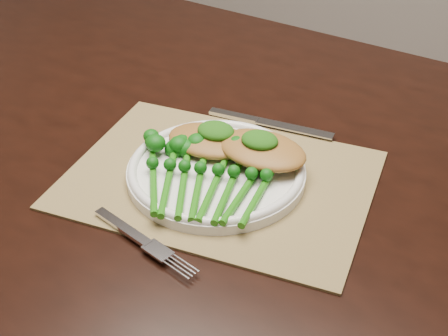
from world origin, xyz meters
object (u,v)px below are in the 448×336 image
at_px(dinner_plate, 216,170).
at_px(broccolini_bundle, 206,185).
at_px(dining_table, 201,304).
at_px(placemat, 219,179).
at_px(chicken_fillet_left, 209,140).

bearing_deg(dinner_plate, broccolini_bundle, -79.62).
bearing_deg(dinner_plate, dining_table, 131.53).
distance_m(dining_table, broccolini_bundle, 0.43).
bearing_deg(broccolini_bundle, placemat, 78.06).
xyz_separation_m(placemat, dinner_plate, (-0.01, 0.00, 0.01)).
bearing_deg(broccolini_bundle, dinner_plate, 84.69).
bearing_deg(placemat, broccolini_bundle, -90.79).
relative_size(placemat, dinner_plate, 1.67).
bearing_deg(chicken_fillet_left, dinner_plate, -55.97).
relative_size(placemat, chicken_fillet_left, 3.31).
xyz_separation_m(placemat, chicken_fillet_left, (-0.04, 0.04, 0.03)).
relative_size(dining_table, dinner_plate, 7.01).
distance_m(dinner_plate, broccolini_bundle, 0.05).
height_order(chicken_fillet_left, broccolini_bundle, same).
bearing_deg(chicken_fillet_left, broccolini_bundle, -68.57).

